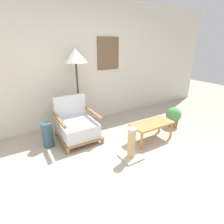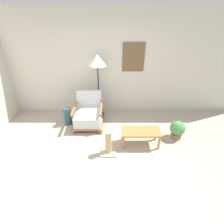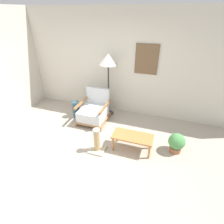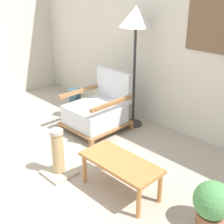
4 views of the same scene
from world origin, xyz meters
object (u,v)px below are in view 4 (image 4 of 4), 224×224
(vase, at_px, (75,103))
(potted_plant, at_px, (212,203))
(coffee_table, at_px, (121,165))
(scratching_post, at_px, (58,157))
(armchair, at_px, (98,110))
(floor_lamp, at_px, (136,22))

(vase, distance_m, potted_plant, 2.70)
(coffee_table, relative_size, potted_plant, 1.93)
(potted_plant, bearing_deg, scratching_post, -162.41)
(armchair, bearing_deg, floor_lamp, 62.84)
(vase, bearing_deg, scratching_post, -44.94)
(floor_lamp, xyz_separation_m, potted_plant, (1.85, -1.03, -1.24))
(scratching_post, bearing_deg, floor_lamp, 100.45)
(coffee_table, distance_m, vase, 1.94)
(vase, xyz_separation_m, scratching_post, (1.07, -1.07, -0.01))
(armchair, height_order, scratching_post, armchair)
(floor_lamp, bearing_deg, coffee_table, -52.33)
(floor_lamp, distance_m, potted_plant, 2.45)
(floor_lamp, relative_size, scratching_post, 3.11)
(armchair, distance_m, scratching_post, 1.17)
(armchair, relative_size, scratching_post, 1.51)
(armchair, xyz_separation_m, scratching_post, (0.53, -1.05, -0.07))
(floor_lamp, bearing_deg, vase, -150.41)
(coffee_table, bearing_deg, floor_lamp, 127.67)
(coffee_table, height_order, vase, vase)
(armchair, height_order, potted_plant, armchair)
(floor_lamp, height_order, vase, floor_lamp)
(coffee_table, bearing_deg, scratching_post, -158.98)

